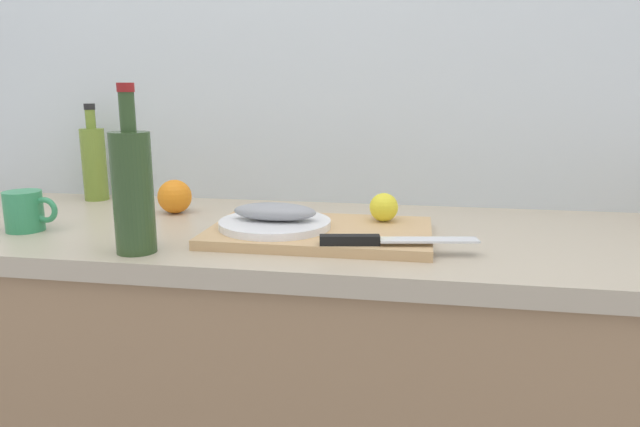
% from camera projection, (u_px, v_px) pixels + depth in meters
% --- Properties ---
extents(back_wall, '(3.20, 0.05, 2.50)m').
position_uv_depth(back_wall, '(311.00, 69.00, 1.48)').
color(back_wall, silver).
rests_on(back_wall, ground_plane).
extents(kitchen_counter, '(2.00, 0.60, 0.90)m').
position_uv_depth(kitchen_counter, '(286.00, 412.00, 1.34)').
color(kitchen_counter, '#9E7A56').
rests_on(kitchen_counter, ground_plane).
extents(cutting_board, '(0.45, 0.28, 0.02)m').
position_uv_depth(cutting_board, '(320.00, 232.00, 1.17)').
color(cutting_board, tan).
rests_on(cutting_board, kitchen_counter).
extents(white_plate, '(0.23, 0.23, 0.01)m').
position_uv_depth(white_plate, '(276.00, 224.00, 1.17)').
color(white_plate, white).
rests_on(white_plate, cutting_board).
extents(fish_fillet, '(0.17, 0.07, 0.04)m').
position_uv_depth(fish_fillet, '(276.00, 212.00, 1.16)').
color(fish_fillet, gray).
rests_on(fish_fillet, white_plate).
extents(chef_knife, '(0.29, 0.08, 0.02)m').
position_uv_depth(chef_knife, '(379.00, 240.00, 1.03)').
color(chef_knife, silver).
rests_on(chef_knife, cutting_board).
extents(lemon_0, '(0.06, 0.06, 0.06)m').
position_uv_depth(lemon_0, '(384.00, 207.00, 1.22)').
color(lemon_0, yellow).
rests_on(lemon_0, cutting_board).
extents(olive_oil_bottle, '(0.06, 0.06, 0.26)m').
position_uv_depth(olive_oil_bottle, '(94.00, 162.00, 1.54)').
color(olive_oil_bottle, olive).
rests_on(olive_oil_bottle, kitchen_counter).
extents(wine_bottle, '(0.07, 0.07, 0.31)m').
position_uv_depth(wine_bottle, '(133.00, 189.00, 1.04)').
color(wine_bottle, '#2D4723').
rests_on(wine_bottle, kitchen_counter).
extents(coffee_mug_0, '(0.12, 0.08, 0.09)m').
position_uv_depth(coffee_mug_0, '(25.00, 211.00, 1.21)').
color(coffee_mug_0, '#338C59').
rests_on(coffee_mug_0, kitchen_counter).
extents(orange_0, '(0.08, 0.08, 0.08)m').
position_uv_depth(orange_0, '(175.00, 197.00, 1.39)').
color(orange_0, orange).
rests_on(orange_0, kitchen_counter).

